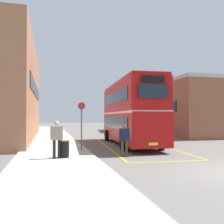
# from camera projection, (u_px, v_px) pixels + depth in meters

# --- Properties ---
(ground_plane) EXTENTS (135.60, 135.60, 0.00)m
(ground_plane) POSITION_uv_depth(u_px,v_px,m) (124.00, 140.00, 23.34)
(ground_plane) COLOR #66605B
(sidewalk_left) EXTENTS (4.00, 57.60, 0.14)m
(sidewalk_left) POSITION_uv_depth(u_px,v_px,m) (52.00, 138.00, 24.05)
(sidewalk_left) COLOR #B2ADA3
(sidewalk_left) RESTS_ON ground
(brick_building_left) EXTENTS (6.00, 20.98, 8.73)m
(brick_building_left) POSITION_uv_depth(u_px,v_px,m) (3.00, 94.00, 23.96)
(brick_building_left) COLOR #9E6647
(brick_building_left) RESTS_ON ground
(depot_building_right) EXTENTS (7.28, 18.09, 6.18)m
(depot_building_right) POSITION_uv_depth(u_px,v_px,m) (175.00, 110.00, 32.18)
(depot_building_right) COLOR brown
(depot_building_right) RESTS_ON ground
(double_decker_bus) EXTENTS (3.38, 10.86, 4.75)m
(double_decker_bus) POSITION_uv_depth(u_px,v_px,m) (130.00, 112.00, 19.23)
(double_decker_bus) COLOR black
(double_decker_bus) RESTS_ON ground
(single_deck_bus) EXTENTS (3.76, 9.30, 3.02)m
(single_deck_bus) POSITION_uv_depth(u_px,v_px,m) (119.00, 120.00, 37.93)
(single_deck_bus) COLOR black
(single_deck_bus) RESTS_ON ground
(pedestrian_boarding) EXTENTS (0.59, 0.26, 1.77)m
(pedestrian_boarding) POSITION_uv_depth(u_px,v_px,m) (124.00, 137.00, 13.46)
(pedestrian_boarding) COLOR #473828
(pedestrian_boarding) RESTS_ON ground
(pedestrian_waiting_near) EXTENTS (0.60, 0.26, 1.81)m
(pedestrian_waiting_near) POSITION_uv_depth(u_px,v_px,m) (57.00, 136.00, 12.05)
(pedestrian_waiting_near) COLOR black
(pedestrian_waiting_near) RESTS_ON sidewalk_left
(litter_bin) EXTENTS (0.49, 0.49, 0.85)m
(litter_bin) POSITION_uv_depth(u_px,v_px,m) (64.00, 149.00, 12.28)
(litter_bin) COLOR black
(litter_bin) RESTS_ON sidewalk_left
(bus_stop_sign) EXTENTS (0.44, 0.08, 2.91)m
(bus_stop_sign) POSITION_uv_depth(u_px,v_px,m) (82.00, 121.00, 15.43)
(bus_stop_sign) COLOR #4C4C51
(bus_stop_sign) RESTS_ON sidewalk_left
(bay_marking_yellow) EXTENTS (5.12, 13.01, 0.01)m
(bay_marking_yellow) POSITION_uv_depth(u_px,v_px,m) (138.00, 148.00, 17.27)
(bay_marking_yellow) COLOR gold
(bay_marking_yellow) RESTS_ON ground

